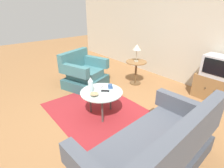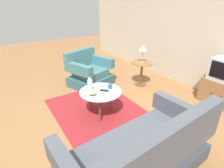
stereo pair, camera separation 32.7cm
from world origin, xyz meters
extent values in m
plane|color=olive|center=(0.00, 0.00, 0.00)|extent=(16.00, 16.00, 0.00)
cube|color=#BCB29E|center=(0.00, 2.45, 1.35)|extent=(9.00, 0.12, 2.70)
cube|color=maroon|center=(-0.13, -0.07, 0.00)|extent=(2.22, 1.58, 0.00)
cube|color=#325C60|center=(-1.39, 0.36, 0.12)|extent=(1.08, 1.14, 0.24)
cube|color=#3D7075|center=(-1.39, 0.36, 0.33)|extent=(0.85, 0.83, 0.18)
cube|color=#3D7075|center=(-1.71, 0.24, 0.64)|extent=(0.44, 0.92, 0.44)
cube|color=#3D7075|center=(-1.26, -0.01, 0.54)|extent=(0.82, 0.40, 0.24)
cube|color=#3D7075|center=(-1.53, 0.73, 0.54)|extent=(0.82, 0.40, 0.24)
cube|color=#3E424B|center=(1.20, -0.34, 0.12)|extent=(1.03, 1.87, 0.24)
cube|color=#4C515B|center=(1.20, -0.34, 0.33)|extent=(0.87, 1.58, 0.18)
cube|color=#4C515B|center=(1.58, -0.31, 0.67)|extent=(0.26, 1.82, 0.50)
cube|color=#4C515B|center=(1.14, 0.49, 0.55)|extent=(0.92, 0.20, 0.25)
cube|color=#C64C47|center=(1.43, -0.12, 0.56)|extent=(0.19, 0.29, 0.30)
cylinder|color=#B2C6C1|center=(-0.13, -0.07, 0.47)|extent=(0.76, 0.76, 0.02)
cylinder|color=#4C4742|center=(-0.16, 0.16, 0.23)|extent=(0.04, 0.04, 0.46)
cylinder|color=#4C4742|center=(-0.33, -0.19, 0.23)|extent=(0.04, 0.04, 0.46)
cylinder|color=#4C4742|center=(0.06, -0.20, 0.23)|extent=(0.04, 0.04, 0.46)
cylinder|color=olive|center=(-0.72, 1.43, 0.58)|extent=(0.51, 0.51, 0.02)
cylinder|color=brown|center=(-0.72, 1.43, 0.28)|extent=(0.05, 0.05, 0.57)
cylinder|color=brown|center=(-0.72, 1.43, 0.01)|extent=(0.28, 0.28, 0.02)
cube|color=olive|center=(0.91, 2.14, 0.26)|extent=(0.78, 0.42, 0.52)
sphere|color=black|center=(0.82, 1.92, 0.29)|extent=(0.02, 0.02, 0.02)
sphere|color=black|center=(1.00, 1.92, 0.29)|extent=(0.02, 0.02, 0.02)
cube|color=#B7B7BC|center=(0.91, 2.13, 0.74)|extent=(0.60, 0.40, 0.43)
cube|color=black|center=(0.91, 1.93, 0.77)|extent=(0.48, 0.01, 0.31)
cylinder|color=#9E937A|center=(-0.72, 1.42, 0.60)|extent=(0.11, 0.11, 0.02)
cylinder|color=#9E937A|center=(-0.72, 1.42, 0.75)|extent=(0.02, 0.02, 0.27)
cone|color=beige|center=(-0.72, 1.42, 0.95)|extent=(0.21, 0.21, 0.14)
cylinder|color=silver|center=(-0.24, -0.22, 0.58)|extent=(0.09, 0.09, 0.21)
cone|color=silver|center=(-0.24, -0.22, 0.72)|extent=(0.08, 0.08, 0.07)
cylinder|color=#335184|center=(-0.14, 0.13, 0.52)|extent=(0.07, 0.07, 0.08)
torus|color=#335184|center=(-0.09, 0.13, 0.52)|extent=(0.06, 0.01, 0.06)
cone|color=tan|center=(-0.08, -0.27, 0.50)|extent=(0.15, 0.15, 0.05)
cube|color=black|center=(-0.10, -0.01, 0.49)|extent=(0.13, 0.13, 0.02)
cube|color=#B2B2B7|center=(-0.29, 0.06, 0.49)|extent=(0.11, 0.17, 0.02)
camera|label=1|loc=(2.17, -1.71, 1.92)|focal=28.53mm
camera|label=2|loc=(2.36, -1.45, 1.92)|focal=28.53mm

